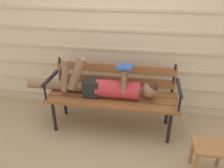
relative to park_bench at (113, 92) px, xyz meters
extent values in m
plane|color=tan|center=(0.00, -0.24, -0.50)|extent=(12.00, 12.00, 0.00)
cube|color=beige|center=(0.00, 0.47, 0.56)|extent=(5.06, 0.06, 2.12)
cube|color=#C1AD8E|center=(0.00, 0.43, -0.37)|extent=(5.06, 0.02, 0.04)
cube|color=#C1AD8E|center=(0.00, 0.43, -0.11)|extent=(5.06, 0.02, 0.04)
cube|color=#C1AD8E|center=(0.00, 0.43, 0.16)|extent=(5.06, 0.02, 0.04)
cube|color=#C1AD8E|center=(0.00, 0.43, 0.42)|extent=(5.06, 0.02, 0.04)
cube|color=#C1AD8E|center=(0.00, 0.43, 0.69)|extent=(5.06, 0.02, 0.04)
cube|color=#C1AD8E|center=(0.00, 0.43, 0.96)|extent=(5.06, 0.02, 0.04)
cube|color=brown|center=(0.00, -0.24, -0.05)|extent=(1.65, 0.16, 0.04)
cube|color=brown|center=(0.00, -0.07, -0.05)|extent=(1.65, 0.16, 0.04)
cube|color=brown|center=(0.00, 0.10, -0.05)|extent=(1.65, 0.16, 0.04)
cube|color=brown|center=(0.00, 0.18, 0.07)|extent=(1.59, 0.05, 0.11)
cube|color=brown|center=(0.00, 0.18, 0.25)|extent=(1.59, 0.05, 0.11)
cylinder|color=black|center=(-0.76, 0.18, 0.16)|extent=(0.03, 0.03, 0.39)
cylinder|color=black|center=(0.76, 0.18, 0.16)|extent=(0.03, 0.03, 0.39)
cylinder|color=black|center=(-0.73, -0.27, -0.29)|extent=(0.04, 0.04, 0.44)
cylinder|color=black|center=(0.73, -0.27, -0.29)|extent=(0.04, 0.04, 0.44)
cylinder|color=black|center=(-0.73, 0.12, -0.29)|extent=(0.04, 0.04, 0.44)
cylinder|color=black|center=(0.73, 0.12, -0.29)|extent=(0.04, 0.04, 0.44)
cube|color=black|center=(-0.80, -0.07, 0.17)|extent=(0.04, 0.47, 0.03)
cylinder|color=black|center=(-0.80, -0.27, 0.07)|extent=(0.03, 0.03, 0.20)
cube|color=black|center=(0.80, -0.07, 0.17)|extent=(0.04, 0.47, 0.03)
cylinder|color=black|center=(0.80, -0.27, 0.07)|extent=(0.03, 0.03, 0.20)
cylinder|color=#B72D38|center=(0.07, -0.07, 0.08)|extent=(0.54, 0.22, 0.22)
cube|color=black|center=(-0.26, -0.07, 0.08)|extent=(0.20, 0.21, 0.20)
sphere|color=brown|center=(0.46, -0.07, 0.11)|extent=(0.19, 0.19, 0.19)
sphere|color=#382314|center=(0.48, -0.07, 0.14)|extent=(0.16, 0.16, 0.16)
cylinder|color=brown|center=(-0.42, -0.13, 0.28)|extent=(0.27, 0.11, 0.45)
cylinder|color=brown|center=(-0.58, -0.13, 0.25)|extent=(0.15, 0.09, 0.43)
cylinder|color=brown|center=(-0.75, -0.01, 0.02)|extent=(0.82, 0.10, 0.10)
cylinder|color=brown|center=(0.15, -0.15, 0.23)|extent=(0.06, 0.06, 0.30)
cylinder|color=brown|center=(0.15, 0.01, 0.23)|extent=(0.06, 0.06, 0.30)
cube|color=#284C9E|center=(0.15, -0.07, 0.39)|extent=(0.19, 0.26, 0.07)
cube|color=#9E6638|center=(1.09, -0.67, -0.15)|extent=(0.35, 0.28, 0.03)
cylinder|color=#9E6638|center=(0.95, -0.78, -0.34)|extent=(0.04, 0.04, 0.34)
cylinder|color=#9E6638|center=(0.95, -0.56, -0.34)|extent=(0.04, 0.04, 0.34)
cylinder|color=#9E6638|center=(1.23, -0.56, -0.34)|extent=(0.04, 0.04, 0.34)
camera|label=1|loc=(0.40, -2.45, 1.38)|focal=35.28mm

